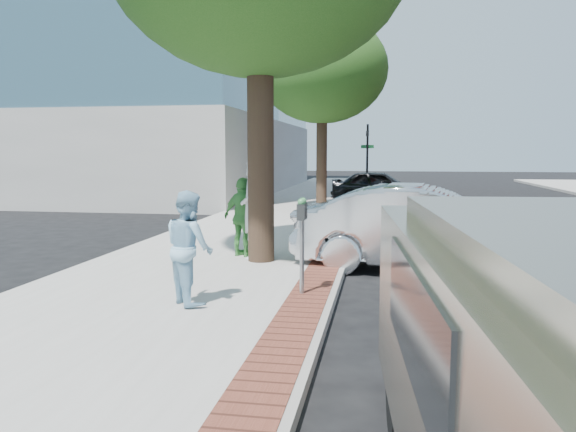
% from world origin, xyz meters
% --- Properties ---
extents(ground, '(120.00, 120.00, 0.00)m').
position_xyz_m(ground, '(0.00, 0.00, 0.00)').
color(ground, black).
rests_on(ground, ground).
extents(sidewalk, '(5.00, 60.00, 0.15)m').
position_xyz_m(sidewalk, '(-1.50, 8.00, 0.07)').
color(sidewalk, '#9E9991').
rests_on(sidewalk, ground).
extents(brick_strip, '(0.60, 60.00, 0.01)m').
position_xyz_m(brick_strip, '(0.70, 8.00, 0.15)').
color(brick_strip, brown).
rests_on(brick_strip, sidewalk).
extents(curb, '(0.10, 60.00, 0.15)m').
position_xyz_m(curb, '(1.05, 8.00, 0.07)').
color(curb, gray).
rests_on(curb, ground).
extents(office_base, '(18.20, 22.20, 4.00)m').
position_xyz_m(office_base, '(-13.00, 22.00, 2.00)').
color(office_base, gray).
rests_on(office_base, ground).
extents(signal_near, '(0.70, 0.15, 3.80)m').
position_xyz_m(signal_near, '(0.90, 22.00, 2.25)').
color(signal_near, black).
rests_on(signal_near, ground).
extents(tree_far, '(4.80, 4.80, 7.14)m').
position_xyz_m(tree_far, '(-0.50, 12.00, 5.30)').
color(tree_far, black).
rests_on(tree_far, sidewalk).
extents(parking_meter, '(0.12, 0.32, 1.47)m').
position_xyz_m(parking_meter, '(0.58, -0.59, 1.21)').
color(parking_meter, gray).
rests_on(parking_meter, sidewalk).
extents(person_gray, '(0.64, 0.83, 2.02)m').
position_xyz_m(person_gray, '(-0.83, 2.12, 1.16)').
color(person_gray, '#BBBCC0').
rests_on(person_gray, sidewalk).
extents(person_officer, '(0.99, 1.00, 1.63)m').
position_xyz_m(person_officer, '(-0.93, -1.37, 0.96)').
color(person_officer, '#8FC3DE').
rests_on(person_officer, sidewalk).
extents(person_green, '(1.04, 0.77, 1.64)m').
position_xyz_m(person_green, '(-1.07, 2.31, 0.97)').
color(person_green, '#469845').
rests_on(person_green, sidewalk).
extents(sedan_silver, '(5.23, 2.28, 1.67)m').
position_xyz_m(sedan_silver, '(2.63, 2.14, 0.84)').
color(sedan_silver, '#B9BCC1').
rests_on(sedan_silver, ground).
extents(bg_car, '(4.47, 2.05, 1.49)m').
position_xyz_m(bg_car, '(1.60, 17.26, 0.74)').
color(bg_car, black).
rests_on(bg_car, ground).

